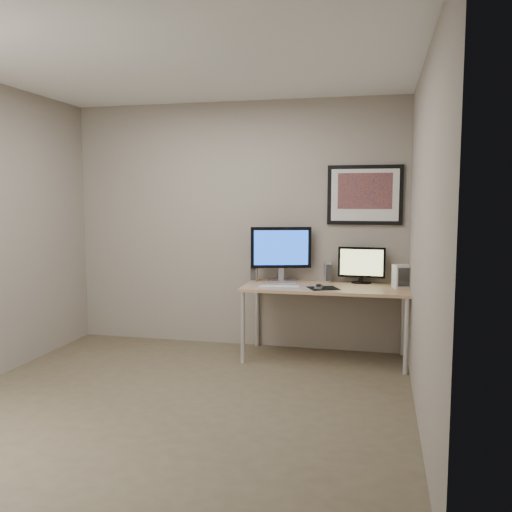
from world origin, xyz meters
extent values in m
plane|color=brown|center=(0.00, 0.00, 0.00)|extent=(3.60, 3.60, 0.00)
plane|color=white|center=(0.00, 0.00, 2.60)|extent=(3.60, 3.60, 0.00)
plane|color=gray|center=(0.00, 1.70, 1.30)|extent=(3.60, 0.00, 3.60)
plane|color=gray|center=(1.80, 0.00, 1.30)|extent=(0.00, 3.40, 3.40)
cube|color=#9E704C|center=(1.00, 1.35, 0.71)|extent=(1.60, 0.70, 0.03)
cylinder|color=silver|center=(0.24, 1.04, 0.35)|extent=(0.04, 0.04, 0.70)
cylinder|color=silver|center=(0.24, 1.66, 0.35)|extent=(0.04, 0.04, 0.70)
cylinder|color=silver|center=(1.76, 1.04, 0.35)|extent=(0.04, 0.04, 0.70)
cylinder|color=silver|center=(1.76, 1.66, 0.35)|extent=(0.04, 0.04, 0.70)
cube|color=black|center=(1.35, 1.68, 1.62)|extent=(0.75, 0.03, 0.60)
cube|color=silver|center=(1.35, 1.67, 1.62)|extent=(0.67, 0.00, 0.52)
cube|color=#CD631C|center=(1.35, 1.66, 1.66)|extent=(0.54, 0.00, 0.36)
cube|color=#B5B5BA|center=(0.52, 1.53, 0.74)|extent=(0.33, 0.27, 0.02)
cube|color=#B5B5BA|center=(0.52, 1.53, 0.81)|extent=(0.07, 0.06, 0.12)
cube|color=black|center=(0.52, 1.53, 1.09)|extent=(0.61, 0.20, 0.42)
cube|color=#0E359A|center=(0.52, 1.51, 1.09)|extent=(0.54, 0.15, 0.36)
cube|color=black|center=(1.33, 1.61, 0.74)|extent=(0.20, 0.12, 0.02)
cube|color=black|center=(1.33, 1.61, 0.77)|extent=(0.05, 0.04, 0.05)
cube|color=black|center=(1.33, 1.61, 0.95)|extent=(0.47, 0.05, 0.31)
cube|color=#B4BB77|center=(1.33, 1.59, 0.95)|extent=(0.42, 0.02, 0.26)
cylinder|color=#B5B5BA|center=(0.25, 1.50, 0.82)|extent=(0.08, 0.08, 0.19)
cylinder|color=#B5B5BA|center=(1.00, 1.62, 0.83)|extent=(0.10, 0.10, 0.20)
cube|color=silver|center=(0.57, 1.18, 0.74)|extent=(0.41, 0.17, 0.01)
cube|color=black|center=(0.99, 1.21, 0.73)|extent=(0.34, 0.33, 0.00)
ellipsoid|color=black|center=(0.95, 1.20, 0.75)|extent=(0.08, 0.12, 0.04)
cube|color=silver|center=(1.72, 1.41, 0.84)|extent=(0.18, 0.16, 0.22)
camera|label=1|loc=(1.51, -3.91, 1.59)|focal=38.00mm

